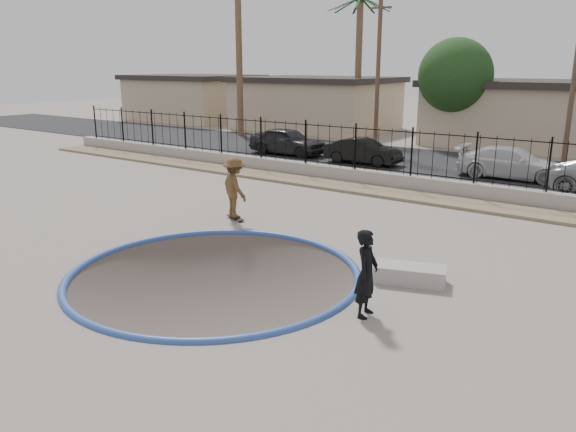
# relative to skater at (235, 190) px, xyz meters

# --- Properties ---
(ground) EXTENTS (120.00, 120.00, 2.20)m
(ground) POSITION_rel_skater_xyz_m (2.80, 9.00, -2.06)
(ground) COLOR slate
(ground) RESTS_ON ground
(bowl_pit) EXTENTS (6.84, 6.84, 1.80)m
(bowl_pit) POSITION_rel_skater_xyz_m (2.80, -4.00, -0.96)
(bowl_pit) COLOR #4C413A
(bowl_pit) RESTS_ON ground
(coping_ring) EXTENTS (7.04, 7.04, 0.20)m
(coping_ring) POSITION_rel_skater_xyz_m (2.80, -4.00, -0.96)
(coping_ring) COLOR #2C4991
(coping_ring) RESTS_ON ground
(rock_strip) EXTENTS (42.00, 1.60, 0.11)m
(rock_strip) POSITION_rel_skater_xyz_m (2.80, 6.20, -0.91)
(rock_strip) COLOR #8B785B
(rock_strip) RESTS_ON ground
(retaining_wall) EXTENTS (42.00, 0.45, 0.60)m
(retaining_wall) POSITION_rel_skater_xyz_m (2.80, 7.30, -0.66)
(retaining_wall) COLOR gray
(retaining_wall) RESTS_ON ground
(fence) EXTENTS (40.00, 0.04, 1.80)m
(fence) POSITION_rel_skater_xyz_m (2.80, 7.30, 0.54)
(fence) COLOR black
(fence) RESTS_ON retaining_wall
(street) EXTENTS (90.00, 8.00, 0.04)m
(street) POSITION_rel_skater_xyz_m (2.80, 14.00, -0.95)
(street) COLOR black
(street) RESTS_ON ground
(house_west_far) EXTENTS (10.60, 8.60, 3.90)m
(house_west_far) POSITION_rel_skater_xyz_m (-25.20, 23.50, 1.01)
(house_west_far) COLOR #C0AD89
(house_west_far) RESTS_ON ground
(house_west) EXTENTS (11.60, 8.60, 3.90)m
(house_west) POSITION_rel_skater_xyz_m (-12.20, 23.50, 1.01)
(house_west) COLOR #C0AD89
(house_west) RESTS_ON ground
(house_center) EXTENTS (10.60, 8.60, 3.90)m
(house_center) POSITION_rel_skater_xyz_m (2.80, 23.50, 1.01)
(house_center) COLOR #C0AD89
(house_center) RESTS_ON ground
(palm_left) EXTENTS (2.30, 2.30, 11.30)m
(palm_left) POSITION_rel_skater_xyz_m (-14.20, 17.00, 6.99)
(palm_left) COLOR brown
(palm_left) RESTS_ON ground
(palm_mid) EXTENTS (2.30, 2.30, 9.30)m
(palm_mid) POSITION_rel_skater_xyz_m (-7.20, 21.00, 5.72)
(palm_mid) COLOR brown
(palm_mid) RESTS_ON ground
(utility_pole_left) EXTENTS (1.70, 0.24, 9.00)m
(utility_pole_left) POSITION_rel_skater_xyz_m (-3.20, 16.00, 3.74)
(utility_pole_left) COLOR #473323
(utility_pole_left) RESTS_ON ground
(utility_pole_mid) EXTENTS (1.70, 0.24, 9.50)m
(utility_pole_mid) POSITION_rel_skater_xyz_m (6.80, 16.00, 3.99)
(utility_pole_mid) COLOR #473323
(utility_pole_mid) RESTS_ON ground
(street_tree_left) EXTENTS (4.32, 4.32, 6.36)m
(street_tree_left) POSITION_rel_skater_xyz_m (-0.20, 20.00, 3.22)
(street_tree_left) COLOR #473323
(street_tree_left) RESTS_ON ground
(skater) EXTENTS (1.43, 1.15, 1.93)m
(skater) POSITION_rel_skater_xyz_m (0.00, 0.00, 0.00)
(skater) COLOR brown
(skater) RESTS_ON ground
(skateboard) EXTENTS (0.90, 0.53, 0.08)m
(skateboard) POSITION_rel_skater_xyz_m (-0.00, 0.00, -0.90)
(skateboard) COLOR black
(skateboard) RESTS_ON ground
(videographer) EXTENTS (0.52, 0.71, 1.78)m
(videographer) POSITION_rel_skater_xyz_m (6.80, -3.91, -0.07)
(videographer) COLOR black
(videographer) RESTS_ON ground
(concrete_ledge) EXTENTS (1.74, 1.17, 0.40)m
(concrete_ledge) POSITION_rel_skater_xyz_m (6.80, -1.76, -0.76)
(concrete_ledge) COLOR #A39791
(concrete_ledge) RESTS_ON ground
(car_a) EXTENTS (4.39, 1.89, 1.48)m
(car_a) POSITION_rel_skater_xyz_m (-6.33, 11.69, -0.19)
(car_a) COLOR black
(car_a) RESTS_ON street
(car_b) EXTENTS (3.85, 1.44, 1.26)m
(car_b) POSITION_rel_skater_xyz_m (-1.55, 11.49, -0.30)
(car_b) COLOR black
(car_b) RESTS_ON street
(car_c) EXTENTS (4.73, 2.10, 1.35)m
(car_c) POSITION_rel_skater_xyz_m (5.46, 12.00, -0.25)
(car_c) COLOR silver
(car_c) RESTS_ON street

